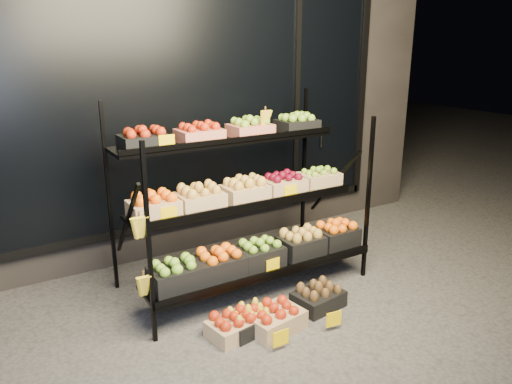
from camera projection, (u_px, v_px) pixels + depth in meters
ground at (284, 314)px, 4.04m from camera, size 24.00×24.00×0.00m
building at (157, 74)px, 5.64m from camera, size 6.00×2.08×3.50m
display_rack at (245, 202)px, 4.30m from camera, size 2.18×1.02×1.66m
tag_floor_a at (281, 343)px, 3.55m from camera, size 0.13×0.01×0.12m
tag_floor_b at (334, 324)px, 3.79m from camera, size 0.13×0.01×0.12m
floor_crate_left at (233, 325)px, 3.72m from camera, size 0.41×0.33×0.19m
floor_crate_midleft at (248, 320)px, 3.78m from camera, size 0.40×0.33×0.19m
floor_crate_midright at (274, 317)px, 3.80m from camera, size 0.46×0.37×0.21m
floor_crate_right at (318, 297)px, 4.12m from camera, size 0.43×0.34×0.20m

